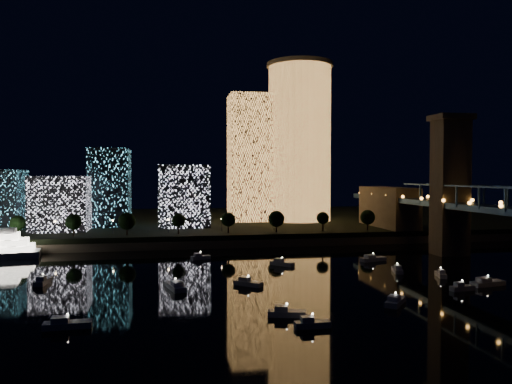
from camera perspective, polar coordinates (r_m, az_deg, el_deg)
ground at (r=121.35m, az=6.94°, el=-11.71°), size 520.00×520.00×0.00m
far_bank at (r=276.06m, az=-2.97°, el=-3.46°), size 420.00×160.00×5.00m
seawall at (r=199.56m, az=-0.09°, el=-5.84°), size 420.00×6.00×3.00m
tower_cylindrical at (r=259.95m, az=5.00°, el=5.72°), size 34.00×34.00×80.99m
tower_rectangular at (r=256.80m, az=-0.82°, el=3.91°), size 20.29×20.29×64.55m
midrise_blocks at (r=234.47m, az=-17.67°, el=-0.36°), size 99.49×40.19×35.81m
motorboats at (r=131.52m, az=4.81°, el=-10.26°), size 120.36×82.83×2.78m
esplanade_trees at (r=201.41m, az=-9.49°, el=-3.23°), size 166.41×6.87×8.93m
street_lamps at (r=207.50m, az=-9.99°, el=-3.48°), size 132.70×0.70×5.65m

